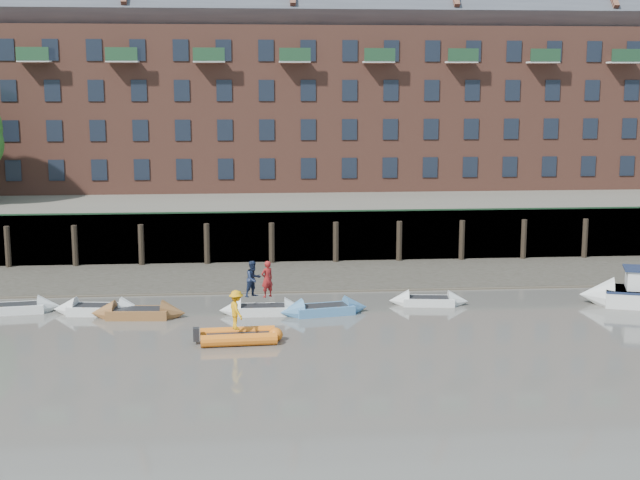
{
  "coord_description": "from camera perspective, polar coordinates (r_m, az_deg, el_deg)",
  "views": [
    {
      "loc": [
        -3.51,
        -32.64,
        11.08
      ],
      "look_at": [
        0.19,
        12.0,
        3.2
      ],
      "focal_mm": 50.0,
      "sensor_mm": 36.0,
      "label": 1
    }
  ],
  "objects": [
    {
      "name": "rowboat_3",
      "position": [
        43.59,
        -3.68,
        -4.47
      ],
      "size": [
        4.26,
        1.28,
        1.23
      ],
      "rotation": [
        0.0,
        0.0,
        -0.01
      ],
      "color": "silver",
      "rests_on": "ground"
    },
    {
      "name": "rowboat_0",
      "position": [
        46.25,
        -18.92,
        -4.15
      ],
      "size": [
        4.42,
        1.83,
        1.24
      ],
      "rotation": [
        0.0,
        0.0,
        0.14
      ],
      "color": "silver",
      "rests_on": "ground"
    },
    {
      "name": "ground",
      "position": [
        34.65,
        1.34,
        -8.67
      ],
      "size": [
        220.0,
        220.0,
        0.0
      ],
      "primitive_type": "plane",
      "color": "#5C5851",
      "rests_on": "ground"
    },
    {
      "name": "person_rower_a",
      "position": [
        43.33,
        -3.4,
        -2.51
      ],
      "size": [
        0.78,
        0.71,
        1.79
      ],
      "primitive_type": "imported",
      "rotation": [
        0.0,
        0.0,
        3.71
      ],
      "color": "maroon",
      "rests_on": "rowboat_3"
    },
    {
      "name": "rowboat_4",
      "position": [
        43.49,
        0.26,
        -4.48
      ],
      "size": [
        4.56,
        2.1,
        1.27
      ],
      "rotation": [
        0.0,
        0.0,
        0.19
      ],
      "color": "teal",
      "rests_on": "ground"
    },
    {
      "name": "rowboat_1",
      "position": [
        44.83,
        -13.99,
        -4.34
      ],
      "size": [
        4.56,
        1.82,
        1.29
      ],
      "rotation": [
        0.0,
        0.0,
        -0.12
      ],
      "color": "silver",
      "rests_on": "ground"
    },
    {
      "name": "foreshore",
      "position": [
        51.96,
        -0.76,
        -2.34
      ],
      "size": [
        110.0,
        8.0,
        0.5
      ],
      "primitive_type": "cube",
      "color": "#3D382F",
      "rests_on": "ground"
    },
    {
      "name": "rowboat_2",
      "position": [
        43.7,
        -11.55,
        -4.6
      ],
      "size": [
        4.62,
        1.66,
        1.32
      ],
      "rotation": [
        0.0,
        0.0,
        -0.08
      ],
      "color": "brown",
      "rests_on": "ground"
    },
    {
      "name": "rib_tender",
      "position": [
        39.03,
        -5.03,
        -6.14
      ],
      "size": [
        3.62,
        1.88,
        0.62
      ],
      "rotation": [
        0.0,
        0.0,
        0.06
      ],
      "color": "orange",
      "rests_on": "ground"
    },
    {
      "name": "mud_band",
      "position": [
        48.65,
        -0.48,
        -3.19
      ],
      "size": [
        110.0,
        1.6,
        0.1
      ],
      "primitive_type": "cube",
      "color": "#4C4336",
      "rests_on": "ground"
    },
    {
      "name": "river_wall",
      "position": [
        55.95,
        -1.08,
        0.21
      ],
      "size": [
        110.0,
        1.23,
        3.3
      ],
      "color": "#2D2A26",
      "rests_on": "ground"
    },
    {
      "name": "rowboat_5",
      "position": [
        45.62,
        6.95,
        -3.89
      ],
      "size": [
        4.1,
        1.65,
        1.16
      ],
      "rotation": [
        0.0,
        0.0,
        -0.13
      ],
      "color": "silver",
      "rests_on": "ground"
    },
    {
      "name": "motor_launch",
      "position": [
        47.74,
        19.47,
        -3.23
      ],
      "size": [
        6.41,
        3.82,
        2.51
      ],
      "rotation": [
        0.0,
        0.0,
        2.82
      ],
      "color": "silver",
      "rests_on": "ground"
    },
    {
      "name": "apartment_terrace",
      "position": [
        69.75,
        -1.9,
        11.4
      ],
      "size": [
        80.6,
        15.56,
        20.98
      ],
      "color": "brown",
      "rests_on": "bank_terrace"
    },
    {
      "name": "person_rower_b",
      "position": [
        43.43,
        -4.29,
        -2.5
      ],
      "size": [
        1.1,
        1.06,
        1.79
      ],
      "primitive_type": "imported",
      "rotation": [
        0.0,
        0.0,
        0.65
      ],
      "color": "#19233F",
      "rests_on": "rowboat_3"
    },
    {
      "name": "person_rib_crew",
      "position": [
        38.75,
        -5.37,
        -4.47
      ],
      "size": [
        0.96,
        1.26,
        1.72
      ],
      "primitive_type": "imported",
      "rotation": [
        0.0,
        0.0,
        1.9
      ],
      "color": "orange",
      "rests_on": "rib_tender"
    },
    {
      "name": "bank_terrace",
      "position": [
        69.38,
        -1.8,
        2.12
      ],
      "size": [
        110.0,
        28.0,
        3.2
      ],
      "primitive_type": "cube",
      "color": "#5E594D",
      "rests_on": "ground"
    }
  ]
}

